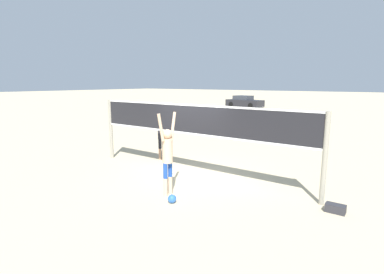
{
  "coord_description": "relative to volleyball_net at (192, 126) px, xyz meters",
  "views": [
    {
      "loc": [
        5.64,
        -7.73,
        3.06
      ],
      "look_at": [
        0.0,
        0.0,
        1.3
      ],
      "focal_mm": 28.0,
      "sensor_mm": 36.0,
      "label": 1
    }
  ],
  "objects": [
    {
      "name": "volleyball",
      "position": [
        0.95,
        -2.17,
        -1.57
      ],
      "size": [
        0.22,
        0.22,
        0.22
      ],
      "color": "blue",
      "rests_on": "ground_plane"
    },
    {
      "name": "player_spiker",
      "position": [
        0.51,
        -1.81,
        -0.47
      ],
      "size": [
        0.28,
        0.72,
        2.28
      ],
      "rotation": [
        0.0,
        0.0,
        1.57
      ],
      "color": "beige",
      "rests_on": "ground_plane"
    },
    {
      "name": "ground_plane",
      "position": [
        0.0,
        0.0,
        -1.68
      ],
      "size": [
        200.0,
        200.0,
        0.0
      ],
      "primitive_type": "plane",
      "color": "beige"
    },
    {
      "name": "player_blocker",
      "position": [
        -2.27,
        1.04,
        -0.62
      ],
      "size": [
        0.28,
        0.69,
        2.02
      ],
      "rotation": [
        0.0,
        0.0,
        -1.57
      ],
      "color": "tan",
      "rests_on": "ground_plane"
    },
    {
      "name": "volleyball_net",
      "position": [
        0.0,
        0.0,
        0.0
      ],
      "size": [
        8.26,
        0.13,
        2.37
      ],
      "color": "gray",
      "rests_on": "ground_plane"
    },
    {
      "name": "gear_bag",
      "position": [
        4.46,
        -0.32,
        -1.58
      ],
      "size": [
        0.45,
        0.24,
        0.21
      ],
      "color": "#2D2D33",
      "rests_on": "ground_plane"
    },
    {
      "name": "parked_car_near",
      "position": [
        -11.09,
        26.24,
        -1.03
      ],
      "size": [
        4.8,
        2.38,
        1.43
      ],
      "rotation": [
        0.0,
        0.0,
        -0.13
      ],
      "color": "#232328",
      "rests_on": "ground_plane"
    }
  ]
}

